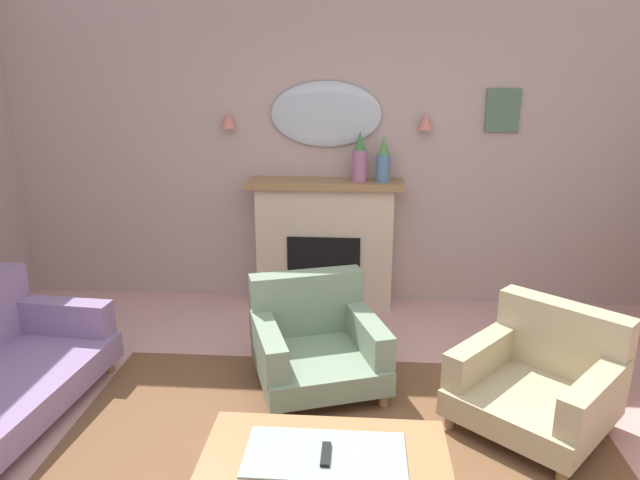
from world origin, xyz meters
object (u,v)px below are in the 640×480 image
at_px(fireplace, 325,245).
at_px(armchair_in_corner, 541,378).
at_px(framed_picture, 503,110).
at_px(wall_sconce_right, 425,121).
at_px(wall_sconce_left, 228,120).
at_px(tv_remote, 326,455).
at_px(wall_mirror, 326,114).
at_px(mantel_vase_right, 360,159).
at_px(mantel_vase_centre, 383,161).
at_px(coffee_table, 325,466).
at_px(armchair_by_coffee_table, 315,340).

relative_size(fireplace, armchair_in_corner, 1.19).
distance_m(framed_picture, armchair_in_corner, 2.40).
bearing_deg(wall_sconce_right, wall_sconce_left, 180.00).
relative_size(framed_picture, tv_remote, 2.25).
distance_m(wall_sconce_left, armchair_in_corner, 3.23).
height_order(tv_remote, armchair_in_corner, armchair_in_corner).
bearing_deg(wall_mirror, fireplace, -90.00).
height_order(mantel_vase_right, wall_sconce_right, wall_sconce_right).
relative_size(fireplace, mantel_vase_centre, 3.48).
bearing_deg(wall_mirror, framed_picture, 0.38).
height_order(framed_picture, armchair_in_corner, framed_picture).
xyz_separation_m(coffee_table, armchair_by_coffee_table, (-0.16, 1.40, -0.08)).
bearing_deg(armchair_by_coffee_table, mantel_vase_centre, 70.39).
height_order(wall_sconce_right, tv_remote, wall_sconce_right).
bearing_deg(mantel_vase_right, tv_remote, -92.30).
bearing_deg(tv_remote, wall_sconce_right, 77.03).
bearing_deg(mantel_vase_centre, wall_mirror, 161.22).
bearing_deg(tv_remote, fireplace, 93.90).
relative_size(wall_sconce_right, coffee_table, 0.13).
distance_m(fireplace, coffee_table, 2.78).
bearing_deg(wall_mirror, armchair_by_coffee_table, -89.07).
bearing_deg(mantel_vase_centre, armchair_by_coffee_table, -109.61).
bearing_deg(armchair_in_corner, armchair_by_coffee_table, 164.04).
distance_m(mantel_vase_right, coffee_table, 2.90).
distance_m(framed_picture, tv_remote, 3.46).
bearing_deg(wall_mirror, mantel_vase_right, -29.54).
relative_size(wall_sconce_right, framed_picture, 0.39).
relative_size(mantel_vase_centre, coffee_table, 0.36).
bearing_deg(tv_remote, coffee_table, 102.40).
height_order(wall_sconce_left, armchair_in_corner, wall_sconce_left).
bearing_deg(mantel_vase_right, armchair_in_corner, -57.11).
bearing_deg(tv_remote, wall_sconce_left, 109.92).
height_order(wall_mirror, framed_picture, wall_mirror).
bearing_deg(armchair_in_corner, framed_picture, 87.66).
relative_size(wall_mirror, wall_sconce_left, 6.86).
xyz_separation_m(fireplace, coffee_table, (0.19, -2.76, -0.19)).
relative_size(mantel_vase_right, armchair_in_corner, 0.37).
xyz_separation_m(coffee_table, tv_remote, (0.00, -0.01, 0.07)).
height_order(fireplace, coffee_table, fireplace).
bearing_deg(framed_picture, mantel_vase_right, -171.47).
height_order(mantel_vase_right, mantel_vase_centre, mantel_vase_right).
bearing_deg(tv_remote, wall_mirror, 93.71).
height_order(fireplace, wall_mirror, wall_mirror).
height_order(mantel_vase_centre, wall_mirror, wall_mirror).
distance_m(mantel_vase_right, mantel_vase_centre, 0.20).
bearing_deg(coffee_table, armchair_by_coffee_table, 96.60).
relative_size(mantel_vase_centre, wall_sconce_right, 2.79).
relative_size(wall_mirror, tv_remote, 6.00).
xyz_separation_m(mantel_vase_centre, wall_mirror, (-0.50, 0.17, 0.37)).
xyz_separation_m(mantel_vase_right, armchair_by_coffee_table, (-0.28, -1.33, -1.04)).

